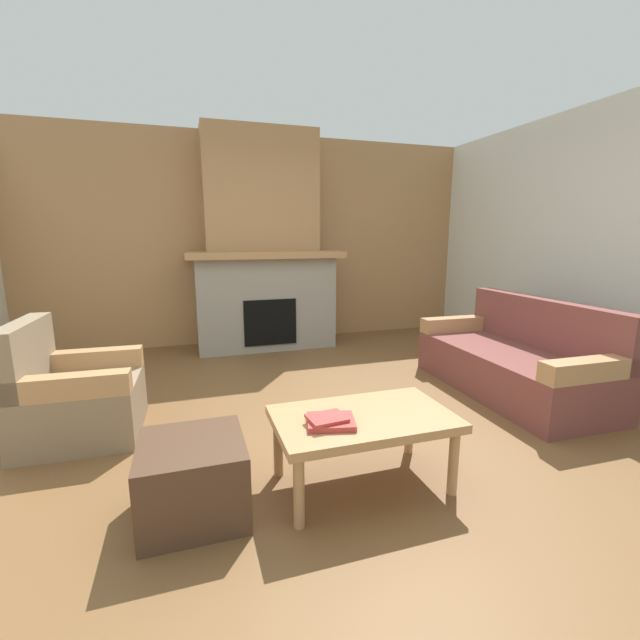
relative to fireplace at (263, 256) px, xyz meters
The scene contains 8 objects.
ground 2.87m from the fireplace, 90.00° to the right, with size 9.00×9.00×0.00m, color brown.
wall_back_wood_panel 0.42m from the fireplace, 90.00° to the left, with size 6.00×0.12×2.70m, color #A87A4C.
fireplace is the anchor object (origin of this frame).
couch 3.15m from the fireplace, 51.49° to the right, with size 0.89×1.82×0.85m.
armchair 2.89m from the fireplace, 129.54° to the right, with size 0.78×0.78×0.85m.
coffee_table 3.40m from the fireplace, 90.76° to the right, with size 1.00×0.60×0.43m.
ottoman 3.56m from the fireplace, 106.49° to the right, with size 0.52×0.52×0.40m, color #4C3323.
book_stack_near_edge 3.45m from the fireplace, 94.48° to the right, with size 0.29×0.27×0.05m.
Camera 1 is at (-0.94, -2.70, 1.41)m, focal length 23.47 mm.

